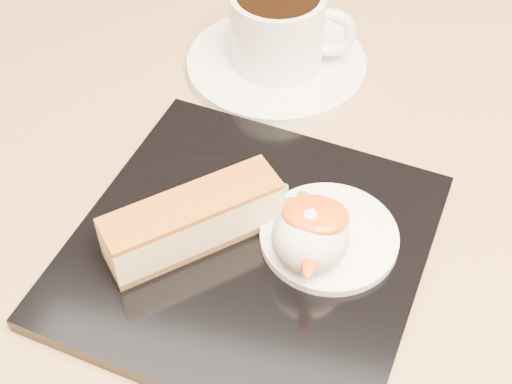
% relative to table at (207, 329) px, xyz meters
% --- Properties ---
extents(table, '(0.80, 0.80, 0.72)m').
position_rel_table_xyz_m(table, '(0.00, 0.00, 0.00)').
color(table, black).
rests_on(table, ground).
extents(dessert_plate, '(0.25, 0.25, 0.01)m').
position_rel_table_xyz_m(dessert_plate, '(0.05, -0.03, 0.16)').
color(dessert_plate, black).
rests_on(dessert_plate, table).
extents(cheesecake, '(0.11, 0.10, 0.04)m').
position_rel_table_xyz_m(cheesecake, '(0.01, -0.03, 0.19)').
color(cheesecake, brown).
rests_on(cheesecake, dessert_plate).
extents(cream_smear, '(0.09, 0.09, 0.01)m').
position_rel_table_xyz_m(cream_smear, '(0.10, -0.01, 0.17)').
color(cream_smear, white).
rests_on(cream_smear, dessert_plate).
extents(ice_cream_scoop, '(0.05, 0.05, 0.05)m').
position_rel_table_xyz_m(ice_cream_scoop, '(0.09, -0.03, 0.19)').
color(ice_cream_scoop, white).
rests_on(ice_cream_scoop, cream_smear).
extents(mango_sauce, '(0.04, 0.03, 0.01)m').
position_rel_table_xyz_m(mango_sauce, '(0.09, -0.03, 0.21)').
color(mango_sauce, '#FF4D08').
rests_on(mango_sauce, ice_cream_scoop).
extents(mint_sprig, '(0.03, 0.02, 0.00)m').
position_rel_table_xyz_m(mint_sprig, '(0.07, 0.01, 0.17)').
color(mint_sprig, green).
rests_on(mint_sprig, cream_smear).
extents(saucer, '(0.15, 0.15, 0.01)m').
position_rel_table_xyz_m(saucer, '(0.02, 0.17, 0.16)').
color(saucer, white).
rests_on(saucer, table).
extents(coffee_cup, '(0.10, 0.08, 0.06)m').
position_rel_table_xyz_m(coffee_cup, '(0.02, 0.17, 0.20)').
color(coffee_cup, white).
rests_on(coffee_cup, saucer).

